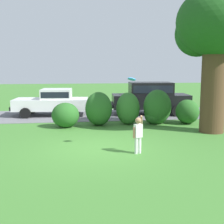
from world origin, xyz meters
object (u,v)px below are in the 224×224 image
(frisbee, at_px, (132,79))
(oak_tree_large, at_px, (215,30))
(child_thrower, at_px, (138,132))
(parked_suv, at_px, (150,96))
(parked_sedan, at_px, (53,101))

(frisbee, bearing_deg, oak_tree_large, 30.00)
(child_thrower, distance_m, frisbee, 1.83)
(parked_suv, bearing_deg, child_thrower, -107.49)
(oak_tree_large, bearing_deg, child_thrower, -143.02)
(oak_tree_large, xyz_separation_m, parked_suv, (-1.42, 4.98, -3.28))
(parked_sedan, distance_m, parked_suv, 5.75)
(parked_sedan, height_order, parked_suv, parked_suv)
(parked_sedan, relative_size, child_thrower, 3.51)
(oak_tree_large, relative_size, frisbee, 20.63)
(child_thrower, bearing_deg, frisbee, 99.87)
(parked_sedan, xyz_separation_m, parked_suv, (5.73, -0.29, 0.23))
(parked_sedan, height_order, frisbee, frisbee)
(parked_sedan, xyz_separation_m, child_thrower, (3.24, -8.22, -0.13))
(oak_tree_large, distance_m, parked_suv, 6.13)
(child_thrower, height_order, frisbee, frisbee)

